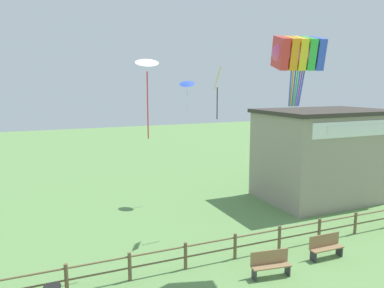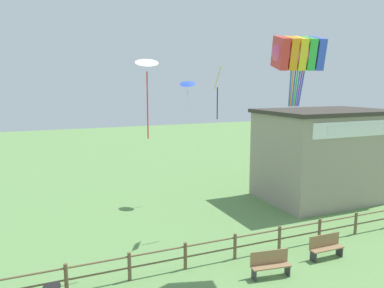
% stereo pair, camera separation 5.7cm
% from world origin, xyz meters
% --- Properties ---
extents(wooden_fence, '(20.72, 0.14, 1.12)m').
position_xyz_m(wooden_fence, '(0.00, 7.37, 0.64)').
color(wooden_fence, brown).
rests_on(wooden_fence, ground_plane).
extents(seaside_building, '(8.11, 5.59, 5.81)m').
position_xyz_m(seaside_building, '(10.77, 12.85, 2.92)').
color(seaside_building, gray).
rests_on(seaside_building, ground_plane).
extents(park_bench_near_fence, '(1.62, 0.62, 1.02)m').
position_xyz_m(park_bench_near_fence, '(1.66, 5.53, 0.53)').
color(park_bench_near_fence, olive).
rests_on(park_bench_near_fence, ground_plane).
extents(park_bench_by_building, '(1.58, 0.42, 1.02)m').
position_xyz_m(park_bench_by_building, '(4.77, 5.93, 0.53)').
color(park_bench_by_building, olive).
rests_on(park_bench_by_building, ground_plane).
extents(kite_rainbow_parafoil, '(2.36, 1.87, 2.72)m').
position_xyz_m(kite_rainbow_parafoil, '(3.02, 6.13, 8.57)').
color(kite_rainbow_parafoil, '#E54C8C').
extents(kite_white_delta, '(1.07, 1.04, 3.15)m').
position_xyz_m(kite_white_delta, '(-2.34, 8.27, 8.07)').
color(kite_white_delta, white).
extents(kite_blue_delta, '(1.30, 1.28, 2.04)m').
position_xyz_m(kite_blue_delta, '(2.51, 15.98, 7.41)').
color(kite_blue_delta, blue).
extents(kite_yellow_diamond, '(0.63, 0.86, 2.55)m').
position_xyz_m(kite_yellow_diamond, '(1.89, 10.65, 7.48)').
color(kite_yellow_diamond, yellow).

